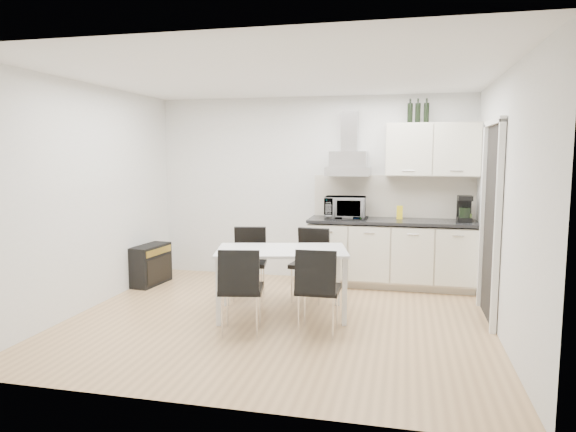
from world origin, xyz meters
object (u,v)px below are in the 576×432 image
Objects in this scene: chair_far_right at (309,265)px; chair_near_right at (318,290)px; floor_speaker at (233,263)px; chair_far_left at (249,264)px; dining_table at (282,256)px; guitar_amp at (151,265)px; kitchenette at (394,226)px; chair_near_left at (241,290)px.

chair_near_right is (0.30, -1.11, 0.00)m from chair_far_right.
floor_speaker is (-1.66, 2.22, -0.27)m from chair_near_right.
chair_far_right is (0.75, 0.08, 0.00)m from chair_far_left.
dining_table is 2.32m from guitar_amp.
guitar_amp is at bearing 150.53° from chair_near_right.
kitchenette is at bearing -160.65° from chair_far_left.
chair_near_left is (-0.26, -0.64, -0.23)m from dining_table.
guitar_amp is 1.23m from floor_speaker.
guitar_amp is (-1.83, 1.57, -0.16)m from chair_near_left.
chair_far_left is 1.47m from chair_near_right.
guitar_amp reaches higher than floor_speaker.
chair_far_right is 1.00× the size of chair_near_right.
chair_far_left reaches higher than floor_speaker.
dining_table is at bearing 134.99° from chair_near_right.
kitchenette is 2.67m from chair_near_left.
chair_near_right is 1.29× the size of guitar_amp.
dining_table is 0.73m from chair_near_right.
chair_near_left reaches higher than floor_speaker.
chair_far_right is (0.20, 0.63, -0.23)m from dining_table.
chair_far_right and chair_near_right have the same top height.
chair_far_right is at bearing 59.62° from dining_table.
kitchenette reaches higher than chair_near_left.
kitchenette reaches higher than chair_far_left.
floor_speaker is at bearing -73.46° from chair_far_left.
guitar_amp is at bearing -168.96° from kitchenette.
chair_near_right is at bearing 124.45° from chair_far_left.
chair_far_left is 1.23m from chair_near_left.
dining_table is 1.78× the size of chair_near_right.
chair_far_left is 2.56× the size of floor_speaker.
chair_near_left is (0.29, -1.19, 0.00)m from chair_far_left.
dining_table is 1.78× the size of chair_near_left.
chair_far_left is at bearing -57.91° from floor_speaker.
floor_speaker is at bearing 99.96° from chair_near_left.
chair_far_left is at bearing 12.13° from chair_far_right.
chair_far_left and chair_near_left have the same top height.
chair_near_left is (-0.46, -1.27, 0.00)m from chair_far_right.
chair_near_left is (-1.45, -2.21, -0.39)m from kitchenette.
dining_table is at bearing -17.86° from guitar_amp.
chair_far_right is 1.29× the size of guitar_amp.
kitchenette is 3.39m from guitar_amp.
kitchenette is 1.61× the size of dining_table.
chair_far_right is at bearing -1.35° from guitar_amp.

